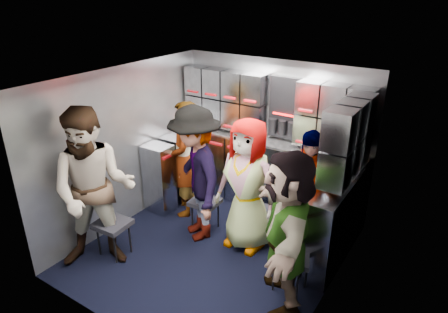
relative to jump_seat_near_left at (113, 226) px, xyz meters
The scene contains 29 objects.
floor 1.26m from the jump_seat_near_left, 36.59° to the left, with size 3.00×3.00×0.00m, color black.
wall_back 2.50m from the jump_seat_near_left, 66.52° to the left, with size 2.80×0.04×2.10m, color gray.
wall_left 1.06m from the jump_seat_near_left, 121.55° to the left, with size 0.04×3.00×2.10m, color gray.
wall_right 2.55m from the jump_seat_near_left, 16.82° to the left, with size 0.04×3.00×2.10m, color gray.
ceiling 2.08m from the jump_seat_near_left, 36.59° to the left, with size 2.80×3.00×0.02m, color silver.
cart_bank_back 2.23m from the jump_seat_near_left, 64.36° to the left, with size 2.68×0.38×0.99m, color #8E919C.
cart_bank_left 1.30m from the jump_seat_near_left, 100.16° to the left, with size 0.38×0.76×0.99m, color #8E919C.
counter 2.31m from the jump_seat_near_left, 64.36° to the left, with size 2.68×0.42×0.03m, color silver.
locker_bank_back 2.53m from the jump_seat_near_left, 65.02° to the left, with size 2.68×0.28×0.82m, color #8E919C.
locker_bank_right 2.84m from the jump_seat_near_left, 32.59° to the left, with size 0.28×1.00×0.82m, color #8E919C.
right_cabinet 2.57m from the jump_seat_near_left, 30.71° to the left, with size 0.28×1.20×1.00m, color #8E919C.
coffee_niche 2.64m from the jump_seat_near_left, 61.74° to the left, with size 0.46×0.16×0.84m, color black, non-canonical shape.
red_latch_strip 2.10m from the jump_seat_near_left, 61.94° to the left, with size 2.60×0.02×0.03m, color #A00D13.
jump_seat_near_left is the anchor object (origin of this frame).
jump_seat_mid_left 1.20m from the jump_seat_near_left, 60.65° to the left, with size 0.38×0.36×0.42m.
jump_seat_center 1.72m from the jump_seat_near_left, 44.98° to the left, with size 0.37×0.35×0.43m.
jump_seat_mid_right 2.33m from the jump_seat_near_left, 35.84° to the left, with size 0.51×0.49×0.49m.
jump_seat_near_right 2.10m from the jump_seat_near_left, 16.40° to the left, with size 0.47×0.46×0.43m.
attendant_standing 1.32m from the jump_seat_near_left, 85.27° to the left, with size 0.59×0.39×1.62m, color black.
attendant_arc_a 0.57m from the jump_seat_near_left, 90.00° to the right, with size 0.91×0.71×1.88m, color black.
attendant_arc_b 1.15m from the jump_seat_near_left, 55.81° to the left, with size 1.12×0.64×1.73m, color black.
attendant_arc_c 1.66m from the jump_seat_near_left, 40.41° to the left, with size 0.80×0.52×1.65m, color black.
attendant_arc_d 2.27m from the jump_seat_near_left, 32.09° to the left, with size 0.94×0.39×1.60m, color black.
attendant_arc_e 2.10m from the jump_seat_near_left, 11.58° to the left, with size 1.55×0.49×1.67m, color black.
bottle_left 2.23m from the jump_seat_near_left, 68.93° to the left, with size 0.06×0.06×0.24m, color white.
bottle_mid 2.19m from the jump_seat_near_left, 71.95° to the left, with size 0.07×0.07×0.27m, color white.
bottle_right 2.86m from the jump_seat_near_left, 45.05° to the left, with size 0.07×0.07×0.25m, color white.
cup_left 2.07m from the jump_seat_near_left, 97.36° to the left, with size 0.07×0.07×0.09m, color #C0B187.
cup_right 2.62m from the jump_seat_near_left, 50.29° to the left, with size 0.08×0.08×0.11m, color #C0B187.
Camera 1 is at (2.31, -3.32, 3.00)m, focal length 32.00 mm.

